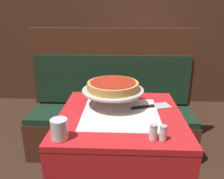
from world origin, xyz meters
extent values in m
cube|color=red|center=(0.00, 0.00, 0.76)|extent=(0.70, 0.70, 0.03)
cube|color=white|center=(0.00, 0.00, 0.77)|extent=(0.44, 0.44, 0.00)
cube|color=red|center=(0.00, 0.00, 0.67)|extent=(0.70, 0.70, 0.14)
cube|color=#4C331E|center=(-0.32, 0.32, 0.37)|extent=(0.05, 0.05, 0.74)
cube|color=#4C331E|center=(0.32, 0.32, 0.37)|extent=(0.05, 0.05, 0.74)
cube|color=red|center=(0.30, 1.66, 0.77)|extent=(0.68, 0.68, 0.03)
cube|color=white|center=(0.30, 1.66, 0.78)|extent=(0.42, 0.42, 0.00)
cube|color=red|center=(0.30, 1.66, 0.70)|extent=(0.68, 0.68, 0.10)
cube|color=#4C331E|center=(-0.01, 1.35, 0.38)|extent=(0.05, 0.05, 0.75)
cube|color=#4C331E|center=(0.60, 1.35, 0.38)|extent=(0.05, 0.05, 0.75)
cube|color=#4C331E|center=(-0.01, 1.97, 0.38)|extent=(0.05, 0.05, 0.75)
cube|color=#4C331E|center=(0.60, 1.97, 0.38)|extent=(0.05, 0.05, 0.75)
cube|color=#4C2819|center=(-0.09, 0.75, 0.19)|extent=(1.58, 0.45, 0.38)
cube|color=#193323|center=(-0.09, 0.75, 0.41)|extent=(1.55, 0.44, 0.06)
cube|color=#4C2819|center=(-0.09, 0.95, 0.82)|extent=(1.58, 0.06, 0.75)
cube|color=#193323|center=(-0.09, 0.90, 0.70)|extent=(1.51, 0.02, 0.48)
cube|color=#4C2D1E|center=(0.00, 2.14, 1.20)|extent=(6.00, 0.04, 2.40)
cylinder|color=#ADADB2|center=(-0.05, 0.25, 0.82)|extent=(0.01, 0.01, 0.09)
cylinder|color=#ADADB2|center=(-0.16, 0.05, 0.82)|extent=(0.01, 0.01, 0.09)
cylinder|color=#ADADB2|center=(0.06, 0.05, 0.82)|extent=(0.01, 0.01, 0.09)
cylinder|color=#ADADB2|center=(-0.05, 0.12, 0.86)|extent=(0.26, 0.26, 0.01)
cylinder|color=silver|center=(-0.05, 0.12, 0.87)|extent=(0.37, 0.37, 0.01)
cylinder|color=silver|center=(-0.05, 0.12, 0.88)|extent=(0.38, 0.38, 0.01)
cylinder|color=tan|center=(-0.05, 0.12, 0.90)|extent=(0.31, 0.31, 0.04)
cylinder|color=#B22819|center=(-0.05, 0.12, 0.93)|extent=(0.28, 0.28, 0.01)
cube|color=#BCBCC1|center=(0.25, 0.11, 0.78)|extent=(0.12, 0.11, 0.00)
cube|color=black|center=(0.13, 0.08, 0.78)|extent=(0.15, 0.06, 0.01)
cylinder|color=silver|center=(-0.28, -0.28, 0.82)|extent=(0.08, 0.08, 0.10)
cylinder|color=silver|center=(0.15, -0.27, 0.81)|extent=(0.04, 0.04, 0.06)
cylinder|color=#B7B7BC|center=(0.15, -0.27, 0.84)|extent=(0.03, 0.03, 0.02)
cylinder|color=silver|center=(0.19, -0.27, 0.80)|extent=(0.03, 0.03, 0.06)
cylinder|color=#B7B7BC|center=(0.19, -0.27, 0.84)|extent=(0.03, 0.03, 0.02)
cube|color=black|center=(0.21, 1.75, 0.80)|extent=(0.13, 0.13, 0.03)
cylinder|color=black|center=(0.21, 1.75, 0.88)|extent=(0.01, 0.01, 0.12)
cylinder|color=gold|center=(0.21, 1.79, 0.86)|extent=(0.04, 0.04, 0.09)
cylinder|color=#99194C|center=(0.17, 1.73, 0.86)|extent=(0.04, 0.04, 0.09)
cylinder|color=white|center=(0.25, 1.73, 0.86)|extent=(0.04, 0.04, 0.09)
camera|label=1|loc=(0.00, -1.15, 1.32)|focal=35.00mm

